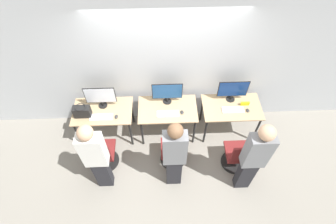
# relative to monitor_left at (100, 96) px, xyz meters

# --- Properties ---
(ground_plane) EXTENTS (20.00, 20.00, 0.00)m
(ground_plane) POSITION_rel_monitor_left_xyz_m (1.20, -0.45, -1.00)
(ground_plane) COLOR gray
(wall_back) EXTENTS (12.00, 0.05, 2.80)m
(wall_back) POSITION_rel_monitor_left_xyz_m (1.20, 0.33, 0.40)
(wall_back) COLOR #B7BCC1
(wall_back) RESTS_ON ground_plane
(desk_left) EXTENTS (1.08, 0.65, 0.75)m
(desk_left) POSITION_rel_monitor_left_xyz_m (0.00, -0.12, -0.35)
(desk_left) COLOR tan
(desk_left) RESTS_ON ground_plane
(monitor_left) EXTENTS (0.55, 0.16, 0.46)m
(monitor_left) POSITION_rel_monitor_left_xyz_m (0.00, 0.00, 0.00)
(monitor_left) COLOR black
(monitor_left) RESTS_ON desk_left
(keyboard_left) EXTENTS (0.41, 0.14, 0.02)m
(keyboard_left) POSITION_rel_monitor_left_xyz_m (0.00, -0.28, -0.25)
(keyboard_left) COLOR silver
(keyboard_left) RESTS_ON desk_left
(mouse_left) EXTENTS (0.06, 0.09, 0.03)m
(mouse_left) POSITION_rel_monitor_left_xyz_m (0.27, -0.28, -0.24)
(mouse_left) COLOR #333333
(mouse_left) RESTS_ON desk_left
(office_chair_left) EXTENTS (0.48, 0.48, 0.87)m
(office_chair_left) POSITION_rel_monitor_left_xyz_m (0.01, -0.81, -0.65)
(office_chair_left) COLOR black
(office_chair_left) RESTS_ON ground_plane
(person_left) EXTENTS (0.36, 0.23, 1.72)m
(person_left) POSITION_rel_monitor_left_xyz_m (0.06, -1.18, -0.06)
(person_left) COLOR #232328
(person_left) RESTS_ON ground_plane
(desk_center) EXTENTS (1.08, 0.65, 0.75)m
(desk_center) POSITION_rel_monitor_left_xyz_m (1.20, -0.12, -0.35)
(desk_center) COLOR tan
(desk_center) RESTS_ON ground_plane
(monitor_center) EXTENTS (0.55, 0.16, 0.46)m
(monitor_center) POSITION_rel_monitor_left_xyz_m (1.20, 0.05, 0.00)
(monitor_center) COLOR black
(monitor_center) RESTS_ON desk_center
(keyboard_center) EXTENTS (0.41, 0.14, 0.02)m
(keyboard_center) POSITION_rel_monitor_left_xyz_m (1.20, -0.25, -0.25)
(keyboard_center) COLOR silver
(keyboard_center) RESTS_ON desk_center
(mouse_center) EXTENTS (0.06, 0.09, 0.03)m
(mouse_center) POSITION_rel_monitor_left_xyz_m (1.46, -0.23, -0.24)
(mouse_center) COLOR #333333
(mouse_center) RESTS_ON desk_center
(office_chair_center) EXTENTS (0.48, 0.48, 0.87)m
(office_chair_center) POSITION_rel_monitor_left_xyz_m (1.27, -0.82, -0.65)
(office_chair_center) COLOR black
(office_chair_center) RESTS_ON ground_plane
(person_center) EXTENTS (0.36, 0.22, 1.70)m
(person_center) POSITION_rel_monitor_left_xyz_m (1.26, -1.18, -0.07)
(person_center) COLOR #232328
(person_center) RESTS_ON ground_plane
(desk_right) EXTENTS (1.08, 0.65, 0.75)m
(desk_right) POSITION_rel_monitor_left_xyz_m (2.39, -0.12, -0.35)
(desk_right) COLOR tan
(desk_right) RESTS_ON ground_plane
(monitor_right) EXTENTS (0.55, 0.16, 0.46)m
(monitor_right) POSITION_rel_monitor_left_xyz_m (2.39, 0.06, 0.00)
(monitor_right) COLOR black
(monitor_right) RESTS_ON desk_right
(keyboard_right) EXTENTS (0.41, 0.14, 0.02)m
(keyboard_right) POSITION_rel_monitor_left_xyz_m (2.39, -0.20, -0.25)
(keyboard_right) COLOR silver
(keyboard_right) RESTS_ON desk_right
(mouse_right) EXTENTS (0.06, 0.09, 0.03)m
(mouse_right) POSITION_rel_monitor_left_xyz_m (2.66, -0.23, -0.24)
(mouse_right) COLOR #333333
(mouse_right) RESTS_ON desk_right
(office_chair_right) EXTENTS (0.48, 0.48, 0.87)m
(office_chair_right) POSITION_rel_monitor_left_xyz_m (2.42, -0.94, -0.65)
(office_chair_right) COLOR black
(office_chair_right) RESTS_ON ground_plane
(person_right) EXTENTS (0.36, 0.23, 1.77)m
(person_right) POSITION_rel_monitor_left_xyz_m (2.46, -1.30, -0.03)
(person_right) COLOR #232328
(person_right) RESTS_ON ground_plane
(handbag) EXTENTS (0.30, 0.18, 0.25)m
(handbag) POSITION_rel_monitor_left_xyz_m (-0.33, -0.22, -0.14)
(handbag) COLOR black
(handbag) RESTS_ON desk_left
(placard_right) EXTENTS (0.16, 0.03, 0.08)m
(placard_right) POSITION_rel_monitor_left_xyz_m (2.63, -0.09, -0.22)
(placard_right) COLOR yellow
(placard_right) RESTS_ON desk_right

